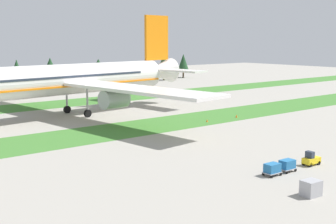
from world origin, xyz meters
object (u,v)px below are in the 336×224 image
Objects in this scene: uld_container_0 at (311,188)px; taxiway_marker_1 at (207,121)px; cargo_dolly_second at (272,168)px; airliner at (67,79)px; baggage_tug at (311,159)px; taxiway_marker_0 at (236,116)px; cargo_dolly_lead at (287,165)px.

uld_container_0 is 3.60× the size of taxiway_marker_1.
airliner is at bearing -178.39° from cargo_dolly_second.
baggage_tug is at bearing -179.28° from airliner.
baggage_tug is 7.93m from cargo_dolly_second.
uld_container_0 reaches higher than taxiway_marker_0.
taxiway_marker_1 is (19.59, 32.43, -0.64)m from cargo_dolly_second.
baggage_tug reaches higher than cargo_dolly_lead.
cargo_dolly_lead is 2.90m from cargo_dolly_second.
uld_container_0 is at bearing -54.18° from baggage_tug.
taxiway_marker_0 is at bearing 52.01° from uld_container_0.
airliner is at bearing -175.46° from cargo_dolly_lead.
airliner reaches higher than baggage_tug.
uld_container_0 is 50.37m from taxiway_marker_0.
airliner is 57.15m from cargo_dolly_second.
airliner is 57.93m from baggage_tug.
uld_container_0 is (-5.64, -7.34, -0.04)m from cargo_dolly_lead.
taxiway_marker_1 is at bearing 150.74° from cargo_dolly_second.
taxiway_marker_1 is at bearing 178.90° from taxiway_marker_0.
taxiway_marker_0 is 1.22× the size of taxiway_marker_1.
taxiway_marker_0 is (28.26, 32.26, -0.58)m from cargo_dolly_second.
taxiway_marker_1 is (22.33, 39.86, -0.60)m from uld_container_0.
uld_container_0 is at bearing 170.37° from airliner.
uld_container_0 reaches higher than cargo_dolly_second.
cargo_dolly_lead and cargo_dolly_second have the same top height.
cargo_dolly_second is 37.89m from taxiway_marker_1.
baggage_tug is (7.67, -56.94, -7.43)m from airliner.
cargo_dolly_second is at bearing 172.79° from airliner.
cargo_dolly_second is 1.12× the size of uld_container_0.
uld_container_0 reaches higher than taxiway_marker_1.
cargo_dolly_lead is (-5.02, 0.16, 0.10)m from baggage_tug.
uld_container_0 is at bearing -35.67° from cargo_dolly_lead.
cargo_dolly_lead is 4.05× the size of taxiway_marker_1.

